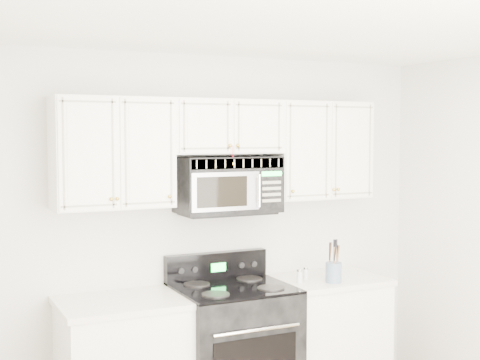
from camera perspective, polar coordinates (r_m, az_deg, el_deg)
room at (r=3.55m, az=9.23°, el=-7.83°), size 3.51×3.51×2.61m
base_cabinet_right at (r=5.36m, az=7.28°, el=-13.40°), size 0.86×0.65×0.92m
range at (r=4.95m, az=-0.60°, el=-14.16°), size 0.81×0.73×1.13m
upper_cabinets at (r=4.86m, az=-1.46°, el=2.91°), size 2.44×0.37×0.75m
microwave at (r=4.86m, az=-1.02°, el=-0.39°), size 0.74×0.42×0.41m
utensil_crock at (r=5.05m, az=7.99°, el=-7.71°), size 0.12×0.12×0.32m
shaker_salt at (r=5.01m, az=5.10°, el=-8.15°), size 0.04×0.04×0.10m
shaker_pepper at (r=5.14m, az=5.63°, el=-7.91°), size 0.04×0.04×0.09m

